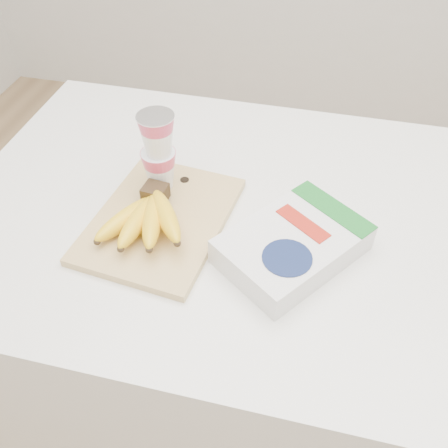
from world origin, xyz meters
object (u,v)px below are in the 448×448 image
Objects in this scene: bananas at (146,217)px; cereal_box at (293,245)px; table at (248,339)px; yogurt_stack at (158,150)px; cutting_board at (161,220)px.

cereal_box is (0.29, 0.01, -0.02)m from bananas.
yogurt_stack is (-0.21, 0.02, 0.59)m from table.
table is at bearing -4.62° from yogurt_stack.
bananas is at bearing -84.43° from yogurt_stack.
bananas is 0.14m from yogurt_stack.
cutting_board is 0.05m from bananas.
table is 0.63m from yogurt_stack.
table is at bearing 167.54° from cereal_box.
yogurt_stack reaches higher than cutting_board.
cereal_box reaches higher than table.
bananas is (-0.02, -0.03, 0.04)m from cutting_board.
table is 0.53m from cutting_board.
cutting_board is at bearing -149.15° from cereal_box.
bananas is 0.29m from cereal_box.
cutting_board is 1.07× the size of cereal_box.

